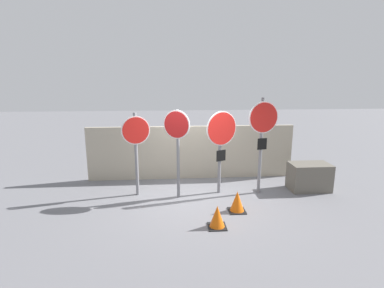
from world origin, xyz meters
TOP-DOWN VIEW (x-y plane):
  - ground_plane at (0.00, 0.00)m, footprint 40.00×40.00m
  - fence_back at (0.00, 1.45)m, footprint 6.25×0.12m
  - stop_sign_0 at (-1.51, 0.17)m, footprint 0.71×0.23m
  - stop_sign_1 at (-0.47, -0.08)m, footprint 0.64×0.36m
  - stop_sign_2 at (0.68, 0.16)m, footprint 0.83×0.40m
  - stop_sign_3 at (1.74, 0.07)m, footprint 0.81×0.22m
  - traffic_cone_0 at (0.89, -0.98)m, footprint 0.39×0.39m
  - traffic_cone_1 at (0.31, -1.69)m, footprint 0.38×0.38m
  - storage_crate at (3.18, 0.22)m, footprint 1.08×0.66m

SIDE VIEW (x-z plane):
  - ground_plane at x=0.00m, z-range 0.00..0.00m
  - traffic_cone_1 at x=0.31m, z-range 0.00..0.47m
  - traffic_cone_0 at x=0.89m, z-range 0.00..0.49m
  - storage_crate at x=3.18m, z-range 0.00..0.75m
  - fence_back at x=0.00m, z-range 0.00..1.63m
  - stop_sign_0 at x=-1.51m, z-range 0.39..2.59m
  - stop_sign_2 at x=0.68m, z-range 0.41..2.64m
  - stop_sign_1 at x=-0.47m, z-range 0.48..2.77m
  - stop_sign_3 at x=1.74m, z-range 0.46..3.03m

